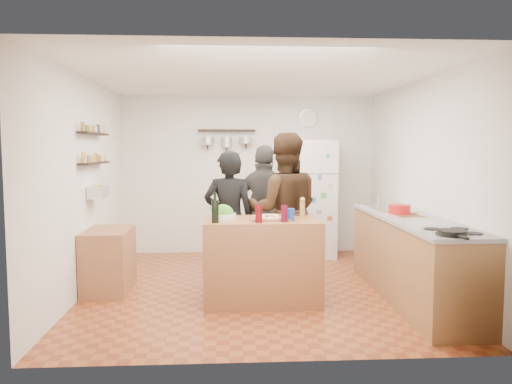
{
  "coord_description": "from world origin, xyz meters",
  "views": [
    {
      "loc": [
        -0.34,
        -5.87,
        1.68
      ],
      "look_at": [
        0.0,
        0.1,
        1.15
      ],
      "focal_mm": 35.0,
      "sensor_mm": 36.0,
      "label": 1
    }
  ],
  "objects": [
    {
      "name": "room_shell",
      "position": [
        0.0,
        0.39,
        1.25
      ],
      "size": [
        4.2,
        4.2,
        4.2
      ],
      "color": "brown",
      "rests_on": "ground"
    },
    {
      "name": "prep_island",
      "position": [
        0.03,
        -0.53,
        0.46
      ],
      "size": [
        1.25,
        0.72,
        0.91
      ],
      "primitive_type": "cube",
      "color": "brown",
      "rests_on": "floor"
    },
    {
      "name": "pizza_board",
      "position": [
        0.11,
        -0.55,
        0.92
      ],
      "size": [
        0.42,
        0.34,
        0.02
      ],
      "primitive_type": "cube",
      "color": "brown",
      "rests_on": "prep_island"
    },
    {
      "name": "pizza",
      "position": [
        0.11,
        -0.55,
        0.94
      ],
      "size": [
        0.34,
        0.34,
        0.02
      ],
      "primitive_type": "cylinder",
      "color": "beige",
      "rests_on": "pizza_board"
    },
    {
      "name": "salad_bowl",
      "position": [
        -0.39,
        -0.48,
        0.94
      ],
      "size": [
        0.28,
        0.28,
        0.06
      ],
      "primitive_type": "cylinder",
      "color": "white",
      "rests_on": "prep_island"
    },
    {
      "name": "wine_bottle",
      "position": [
        -0.47,
        -0.75,
        1.02
      ],
      "size": [
        0.08,
        0.08,
        0.23
      ],
      "primitive_type": "cylinder",
      "color": "black",
      "rests_on": "prep_island"
    },
    {
      "name": "wine_glass_near",
      "position": [
        -0.02,
        -0.77,
        1.0
      ],
      "size": [
        0.07,
        0.07,
        0.18
      ],
      "primitive_type": "cylinder",
      "color": "#58070D",
      "rests_on": "prep_island"
    },
    {
      "name": "wine_glass_far",
      "position": [
        0.25,
        -0.73,
        1.0
      ],
      "size": [
        0.07,
        0.07,
        0.18
      ],
      "primitive_type": "cylinder",
      "color": "#50061B",
      "rests_on": "prep_island"
    },
    {
      "name": "pepper_mill",
      "position": [
        0.48,
        -0.48,
        1.0
      ],
      "size": [
        0.06,
        0.06,
        0.18
      ],
      "primitive_type": "cylinder",
      "color": "#A07943",
      "rests_on": "prep_island"
    },
    {
      "name": "salt_canister",
      "position": [
        0.33,
        -0.65,
        0.97
      ],
      "size": [
        0.08,
        0.08,
        0.13
      ],
      "primitive_type": "cylinder",
      "color": "navy",
      "rests_on": "prep_island"
    },
    {
      "name": "person_left",
      "position": [
        -0.33,
        0.01,
        0.83
      ],
      "size": [
        0.64,
        0.45,
        1.65
      ],
      "primitive_type": "imported",
      "rotation": [
        0.0,
        0.0,
        3.05
      ],
      "color": "black",
      "rests_on": "floor"
    },
    {
      "name": "person_center",
      "position": [
        0.33,
        0.01,
        0.93
      ],
      "size": [
        0.93,
        0.74,
        1.86
      ],
      "primitive_type": "imported",
      "rotation": [
        0.0,
        0.0,
        3.1
      ],
      "color": "black",
      "rests_on": "floor"
    },
    {
      "name": "person_back",
      "position": [
        0.15,
        0.51,
        0.86
      ],
      "size": [
        1.09,
        0.72,
        1.72
      ],
      "primitive_type": "imported",
      "rotation": [
        0.0,
        0.0,
        2.82
      ],
      "color": "#322E2C",
      "rests_on": "floor"
    },
    {
      "name": "counter_run",
      "position": [
        1.7,
        -0.55,
        0.45
      ],
      "size": [
        0.63,
        2.63,
        0.9
      ],
      "primitive_type": "cube",
      "color": "#9E7042",
      "rests_on": "floor"
    },
    {
      "name": "stove_top",
      "position": [
        1.7,
        -1.5,
        0.91
      ],
      "size": [
        0.6,
        0.62,
        0.02
      ],
      "primitive_type": "cube",
      "color": "white",
      "rests_on": "counter_run"
    },
    {
      "name": "skillet",
      "position": [
        1.6,
        -1.7,
        0.94
      ],
      "size": [
        0.25,
        0.25,
        0.05
      ],
      "primitive_type": "cylinder",
      "color": "black",
      "rests_on": "stove_top"
    },
    {
      "name": "sink",
      "position": [
        1.7,
        0.3,
        0.92
      ],
      "size": [
        0.5,
        0.8,
        0.03
      ],
      "primitive_type": "cube",
      "color": "silver",
      "rests_on": "counter_run"
    },
    {
      "name": "cutting_board",
      "position": [
        1.7,
        -0.4,
        0.91
      ],
      "size": [
        0.3,
        0.4,
        0.02
      ],
      "primitive_type": "cube",
      "color": "brown",
      "rests_on": "counter_run"
    },
    {
      "name": "red_bowl",
      "position": [
        1.65,
        -0.24,
        0.97
      ],
      "size": [
        0.25,
        0.25,
        0.1
      ],
      "primitive_type": "cylinder",
      "color": "red",
      "rests_on": "counter_run"
    },
    {
      "name": "fridge",
      "position": [
        0.95,
        1.75,
        0.9
      ],
      "size": [
        0.7,
        0.68,
        1.8
      ],
      "primitive_type": "cube",
      "color": "white",
      "rests_on": "floor"
    },
    {
      "name": "wall_clock",
      "position": [
        0.95,
        2.08,
        2.15
      ],
      "size": [
        0.3,
        0.03,
        0.3
      ],
      "primitive_type": "cylinder",
      "rotation": [
        1.57,
        0.0,
        0.0
      ],
      "color": "silver",
      "rests_on": "back_wall"
    },
    {
      "name": "spice_shelf_lower",
      "position": [
        -1.93,
        0.2,
        1.5
      ],
      "size": [
        0.12,
        1.0,
        0.02
      ],
      "primitive_type": "cube",
      "color": "black",
      "rests_on": "left_wall"
    },
    {
      "name": "spice_shelf_upper",
      "position": [
        -1.93,
        0.2,
        1.85
      ],
      "size": [
        0.12,
        1.0,
        0.02
      ],
      "primitive_type": "cube",
      "color": "black",
      "rests_on": "left_wall"
    },
    {
      "name": "produce_basket",
      "position": [
        -1.9,
        0.2,
        1.15
      ],
      "size": [
        0.18,
        0.35,
        0.14
      ],
      "primitive_type": "cube",
      "color": "silver",
      "rests_on": "left_wall"
    },
    {
      "name": "side_table",
      "position": [
        -1.74,
        -0.03,
        0.36
      ],
      "size": [
        0.5,
        0.8,
        0.73
      ],
      "primitive_type": "cube",
      "color": "#94633E",
      "rests_on": "floor"
    },
    {
      "name": "pot_rack",
      "position": [
        -0.35,
        2.0,
        1.95
      ],
      "size": [
        0.9,
        0.04,
        0.04
      ],
      "primitive_type": "cube",
      "color": "black",
      "rests_on": "back_wall"
    }
  ]
}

